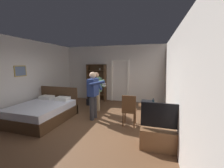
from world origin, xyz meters
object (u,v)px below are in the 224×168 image
at_px(bed, 44,111).
at_px(suitcase_dark, 93,102).
at_px(wooden_chair, 129,109).
at_px(bookshelf, 97,81).
at_px(side_table, 148,112).
at_px(person_striped_shirt, 97,89).
at_px(laptop, 147,103).
at_px(bottle_on_table, 153,103).
at_px(person_blue_shirt, 93,92).
at_px(tv_flatscreen, 162,136).

bearing_deg(bed, suitcase_dark, 67.08).
distance_m(bed, wooden_chair, 2.96).
xyz_separation_m(bookshelf, side_table, (2.73, -2.55, -0.56)).
bearing_deg(person_striped_shirt, laptop, -23.84).
height_order(bed, bottle_on_table, bed).
distance_m(bookshelf, suitcase_dark, 1.24).
relative_size(laptop, person_striped_shirt, 0.22).
relative_size(bed, wooden_chair, 1.97).
distance_m(bed, bottle_on_table, 3.68).
distance_m(side_table, person_blue_shirt, 1.92).
relative_size(bottle_on_table, person_blue_shirt, 0.14).
bearing_deg(laptop, bed, -173.55).
bearing_deg(side_table, tv_flatscreen, -71.93).
height_order(bed, laptop, bed).
relative_size(bottle_on_table, suitcase_dark, 0.44).
height_order(bottle_on_table, wooden_chair, wooden_chair).
relative_size(bookshelf, suitcase_dark, 3.55).
distance_m(tv_flatscreen, wooden_chair, 1.36).
height_order(bookshelf, person_striped_shirt, bookshelf).
distance_m(laptop, wooden_chair, 0.57).
distance_m(side_table, person_striped_shirt, 2.24).
relative_size(bed, bookshelf, 1.02).
height_order(bed, person_striped_shirt, person_striped_shirt).
bearing_deg(person_blue_shirt, bookshelf, 109.85).
distance_m(person_blue_shirt, person_striped_shirt, 0.74).
height_order(laptop, wooden_chair, wooden_chair).
relative_size(bed, bottle_on_table, 8.32).
relative_size(tv_flatscreen, laptop, 3.12).
bearing_deg(person_striped_shirt, wooden_chair, -32.78).
relative_size(wooden_chair, person_striped_shirt, 0.62).
bearing_deg(person_striped_shirt, suitcase_dark, 123.52).
height_order(side_table, suitcase_dark, side_table).
bearing_deg(tv_flatscreen, person_blue_shirt, 151.28).
height_order(wooden_chair, person_striped_shirt, person_striped_shirt).
xyz_separation_m(side_table, laptop, (-0.03, -0.04, 0.29)).
height_order(tv_flatscreen, side_table, tv_flatscreen).
bearing_deg(bed, tv_flatscreen, -9.62).
xyz_separation_m(bed, suitcase_dark, (0.90, 2.13, -0.15)).
height_order(side_table, wooden_chair, wooden_chair).
xyz_separation_m(person_blue_shirt, suitcase_dark, (-0.74, 1.57, -0.81)).
xyz_separation_m(tv_flatscreen, wooden_chair, (-0.91, 0.98, 0.23)).
xyz_separation_m(laptop, wooden_chair, (-0.53, -0.06, -0.21)).
height_order(side_table, bottle_on_table, bottle_on_table).
relative_size(side_table, person_blue_shirt, 0.42).
bearing_deg(bed, laptop, 6.45).
distance_m(laptop, bottle_on_table, 0.18).
xyz_separation_m(side_table, person_striped_shirt, (-2.03, 0.84, 0.46)).
bearing_deg(bookshelf, side_table, -43.10).
height_order(tv_flatscreen, bottle_on_table, tv_flatscreen).
distance_m(bed, person_blue_shirt, 1.85).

